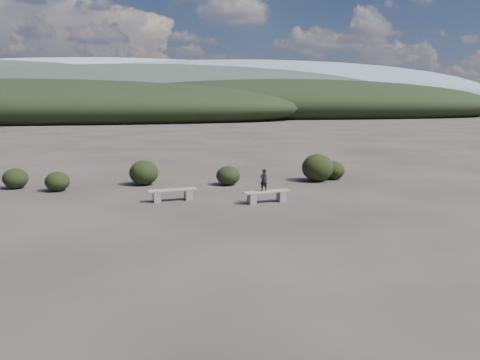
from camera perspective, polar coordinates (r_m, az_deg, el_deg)
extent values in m
plane|color=#2D2723|center=(13.84, -0.64, -6.93)|extent=(1200.00, 1200.00, 0.00)
cube|color=slate|center=(18.79, -10.13, -2.04)|extent=(0.33, 0.42, 0.43)
cube|color=slate|center=(19.05, -6.31, -1.79)|extent=(0.33, 0.42, 0.43)
cube|color=gray|center=(18.86, -8.22, -1.20)|extent=(1.97, 0.73, 0.05)
cube|color=slate|center=(18.16, 1.45, -2.30)|extent=(0.33, 0.42, 0.42)
cube|color=slate|center=(18.68, 5.05, -2.00)|extent=(0.33, 0.42, 0.42)
cube|color=gray|center=(18.36, 3.28, -1.42)|extent=(1.95, 0.76, 0.05)
imported|color=black|center=(18.23, 2.91, -0.01)|extent=(0.37, 0.30, 0.88)
ellipsoid|color=black|center=(22.31, -21.37, -0.16)|extent=(1.07, 1.07, 0.88)
ellipsoid|color=black|center=(22.82, -11.65, 0.88)|extent=(1.38, 1.38, 1.18)
ellipsoid|color=black|center=(22.32, -1.46, 0.54)|extent=(1.15, 1.15, 0.92)
ellipsoid|color=black|center=(23.70, 9.43, 1.49)|extent=(1.57, 1.57, 1.37)
ellipsoid|color=black|center=(24.49, 11.38, 1.16)|extent=(1.11, 1.11, 0.93)
ellipsoid|color=black|center=(23.77, -25.70, 0.18)|extent=(1.11, 1.11, 0.94)
ellipsoid|color=black|center=(105.59, -23.03, 8.00)|extent=(110.00, 40.00, 12.00)
ellipsoid|color=black|center=(128.61, 6.57, 8.99)|extent=(120.00, 44.00, 14.00)
ellipsoid|color=#2A342B|center=(173.12, -9.75, 9.75)|extent=(190.00, 64.00, 24.00)
ellipsoid|color=gray|center=(321.38, 2.69, 10.45)|extent=(340.00, 110.00, 44.00)
ellipsoid|color=#979EAA|center=(414.12, -14.42, 10.30)|extent=(460.00, 140.00, 56.00)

